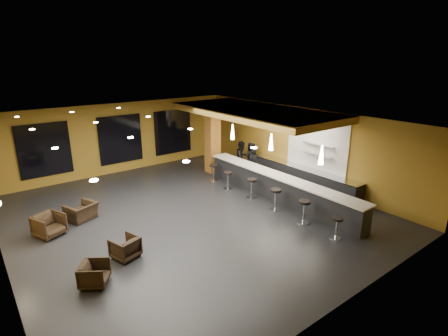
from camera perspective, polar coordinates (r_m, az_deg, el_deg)
floor at (r=13.37m, az=-5.56°, el=-7.64°), size 12.00×13.00×0.10m
ceiling at (r=12.27m, az=-6.06°, el=7.74°), size 12.00×13.00×0.10m
wall_back at (r=18.42m, az=-16.68°, el=4.73°), size 12.00×0.10×3.50m
wall_front at (r=8.31m, az=19.38°, el=-11.43°), size 12.00×0.10×3.50m
wall_right at (r=16.56m, az=12.29°, el=3.67°), size 0.10×13.00×3.50m
wood_soffit at (r=15.47m, az=4.82°, el=9.13°), size 3.60×8.00×0.28m
window_left at (r=17.44m, az=-27.25°, el=2.62°), size 2.20×0.06×2.40m
window_center at (r=18.33m, az=-16.54°, el=4.53°), size 2.20×0.06×2.40m
window_right at (r=19.57m, az=-8.34°, el=5.87°), size 2.20×0.06×2.40m
tile_backsplash at (r=15.82m, az=14.88°, el=3.76°), size 0.06×3.20×2.40m
bar_counter at (r=14.57m, az=8.79°, el=-3.22°), size 0.60×8.00×1.00m
bar_top at (r=14.39m, az=8.88°, el=-1.27°), size 0.78×8.10×0.05m
prep_counter at (r=16.32m, az=12.40°, el=-1.38°), size 0.70×6.00×0.86m
prep_top at (r=16.18m, az=12.51°, el=0.14°), size 0.72×6.00×0.03m
wall_shelf_lower at (r=15.70m, az=15.02°, el=2.13°), size 0.30×1.50×0.03m
wall_shelf_upper at (r=15.59m, az=15.15°, el=3.72°), size 0.30×1.50×0.03m
column at (r=17.55m, az=-1.89°, el=4.85°), size 0.60×0.60×3.50m
pendant_0 at (r=12.78m, az=15.62°, el=2.06°), size 0.20×0.20×0.70m
pendant_1 at (r=14.36m, az=7.70°, el=4.25°), size 0.20×0.20×0.70m
pendant_2 at (r=16.17m, az=1.41°, el=5.92°), size 0.20×0.20×0.70m
staff_a at (r=16.55m, az=4.93°, el=0.59°), size 0.69×0.58×1.60m
staff_b at (r=17.57m, az=2.94°, el=1.76°), size 0.90×0.75×1.66m
staff_c at (r=17.90m, az=4.45°, el=1.79°), size 0.77×0.53×1.52m
armchair_a at (r=9.98m, az=-20.39°, el=-15.90°), size 0.95×0.95×0.63m
armchair_b at (r=10.88m, az=-15.85°, el=-12.37°), size 0.88×0.90×0.65m
armchair_c at (r=12.95m, az=-26.65°, el=-8.35°), size 1.08×1.09×0.76m
armchair_d at (r=13.72m, az=-22.24°, el=-6.61°), size 1.21×1.14×0.63m
bar_stool_0 at (r=11.96m, az=17.95°, el=-8.89°), size 0.37×0.37×0.74m
bar_stool_1 at (r=12.69m, az=12.96°, el=-6.51°), size 0.43×0.43×0.85m
bar_stool_2 at (r=13.51m, az=8.41°, el=-4.68°), size 0.44×0.44×0.86m
bar_stool_3 at (r=14.55m, az=4.54°, el=-2.92°), size 0.43×0.43×0.85m
bar_stool_4 at (r=15.50m, az=0.66°, el=-1.69°), size 0.40×0.40×0.79m
bar_stool_5 at (r=16.55m, az=-1.71°, el=-0.40°), size 0.40×0.40×0.80m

